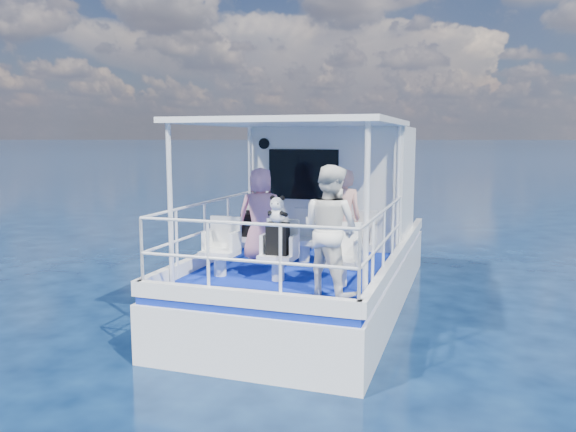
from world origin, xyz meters
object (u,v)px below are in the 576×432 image
at_px(backpack_center, 278,239).
at_px(panda, 277,209).
at_px(passenger_stbd_aft, 330,230).
at_px(passenger_port_fwd, 261,215).

distance_m(backpack_center, panda, 0.42).
height_order(passenger_stbd_aft, backpack_center, passenger_stbd_aft).
distance_m(passenger_port_fwd, backpack_center, 1.38).
height_order(backpack_center, panda, panda).
height_order(passenger_port_fwd, panda, passenger_port_fwd).
relative_size(passenger_stbd_aft, panda, 4.43).
bearing_deg(panda, passenger_stbd_aft, -24.54).
bearing_deg(panda, passenger_port_fwd, 120.51).
relative_size(passenger_port_fwd, backpack_center, 3.37).
height_order(passenger_port_fwd, passenger_stbd_aft, passenger_stbd_aft).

